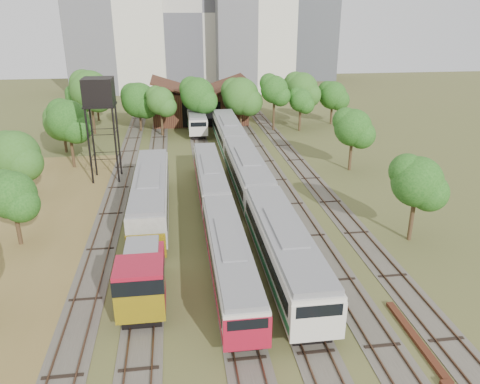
{
  "coord_description": "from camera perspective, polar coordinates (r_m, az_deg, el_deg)",
  "views": [
    {
      "loc": [
        -5.31,
        -24.94,
        18.3
      ],
      "look_at": [
        0.31,
        15.48,
        2.5
      ],
      "focal_mm": 35.0,
      "sensor_mm": 36.0,
      "label": 1
    }
  ],
  "objects": [
    {
      "name": "ground",
      "position": [
        31.39,
        3.44,
        -14.55
      ],
      "size": [
        240.0,
        240.0,
        0.0
      ],
      "primitive_type": "plane",
      "color": "#475123",
      "rests_on": "ground"
    },
    {
      "name": "dry_grass_patch",
      "position": [
        39.75,
        -25.8,
        -8.54
      ],
      "size": [
        14.0,
        60.0,
        0.04
      ],
      "primitive_type": "cube",
      "color": "brown",
      "rests_on": "ground"
    },
    {
      "name": "tracks",
      "position": [
        53.38,
        -2.45,
        1.14
      ],
      "size": [
        24.6,
        80.0,
        0.19
      ],
      "color": "#4C473D",
      "rests_on": "ground"
    },
    {
      "name": "railcar_red_set",
      "position": [
        41.56,
        -2.7,
        -2.28
      ],
      "size": [
        2.73,
        34.58,
        3.37
      ],
      "color": "black",
      "rests_on": "ground"
    },
    {
      "name": "railcar_green_set",
      "position": [
        50.04,
        0.91,
        2.28
      ],
      "size": [
        3.21,
        52.08,
        3.98
      ],
      "color": "black",
      "rests_on": "ground"
    },
    {
      "name": "railcar_rear",
      "position": [
        78.51,
        -5.4,
        8.98
      ],
      "size": [
        2.84,
        16.08,
        3.51
      ],
      "color": "black",
      "rests_on": "ground"
    },
    {
      "name": "shunter_locomotive",
      "position": [
        31.71,
        -11.82,
        -10.39
      ],
      "size": [
        3.04,
        8.11,
        3.98
      ],
      "color": "black",
      "rests_on": "ground"
    },
    {
      "name": "old_grey_coach",
      "position": [
        45.06,
        -10.81,
        -0.18
      ],
      "size": [
        3.23,
        18.0,
        4.0
      ],
      "color": "black",
      "rests_on": "ground"
    },
    {
      "name": "water_tower",
      "position": [
        54.53,
        -16.82,
        11.29
      ],
      "size": [
        3.35,
        3.35,
        11.59
      ],
      "color": "black",
      "rests_on": "ground"
    },
    {
      "name": "rail_pile_far",
      "position": [
        30.94,
        20.68,
        -16.43
      ],
      "size": [
        0.46,
        7.34,
        0.24
      ],
      "primitive_type": "cube",
      "color": "#4F2516",
      "rests_on": "ground"
    },
    {
      "name": "maintenance_shed",
      "position": [
        84.44,
        -4.95,
        10.59
      ],
      "size": [
        16.45,
        11.55,
        7.58
      ],
      "color": "#341713",
      "rests_on": "ground"
    },
    {
      "name": "tree_band_left",
      "position": [
        56.61,
        -22.76,
        5.87
      ],
      "size": [
        8.36,
        72.7,
        8.43
      ],
      "color": "#382616",
      "rests_on": "ground"
    },
    {
      "name": "tree_band_far",
      "position": [
        76.64,
        -3.91,
        11.79
      ],
      "size": [
        45.06,
        8.99,
        9.93
      ],
      "color": "#382616",
      "rests_on": "ground"
    },
    {
      "name": "tree_band_right",
      "position": [
        56.15,
        13.46,
        7.1
      ],
      "size": [
        5.96,
        43.46,
        7.56
      ],
      "color": "#382616",
      "rests_on": "ground"
    },
    {
      "name": "tower_centre",
      "position": [
        125.15,
        -4.9,
        20.96
      ],
      "size": [
        20.0,
        18.0,
        36.0
      ],
      "primitive_type": "cube",
      "color": "#BBB6AA",
      "rests_on": "ground"
    },
    {
      "name": "tower_far_right",
      "position": [
        140.62,
        8.81,
        19.18
      ],
      "size": [
        12.0,
        12.0,
        28.0
      ],
      "primitive_type": "cube",
      "color": "#46494E",
      "rests_on": "ground"
    }
  ]
}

